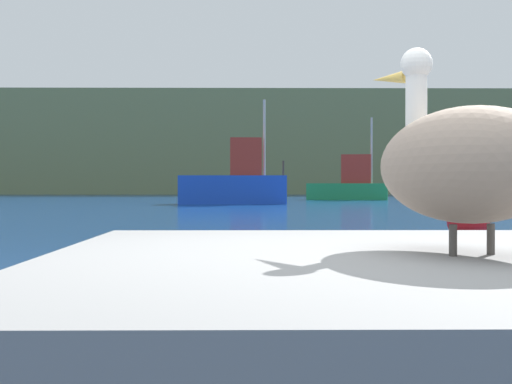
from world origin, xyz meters
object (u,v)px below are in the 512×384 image
at_px(fishing_boat_blue, 235,182).
at_px(mooring_buoy, 468,221).
at_px(fishing_boat_green, 350,184).
at_px(pelican, 463,162).

relative_size(fishing_boat_blue, mooring_buoy, 7.26).
bearing_deg(fishing_boat_green, pelican, -86.01).
bearing_deg(fishing_boat_blue, mooring_buoy, -80.88).
bearing_deg(pelican, fishing_boat_blue, -15.91).
xyz_separation_m(pelican, mooring_buoy, (2.82, 8.97, -0.69)).
height_order(fishing_boat_blue, mooring_buoy, fishing_boat_blue).
distance_m(pelican, fishing_boat_blue, 30.70).
relative_size(pelican, fishing_boat_blue, 0.24).
bearing_deg(fishing_boat_blue, fishing_boat_green, 50.58).
relative_size(fishing_boat_green, mooring_buoy, 7.04).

